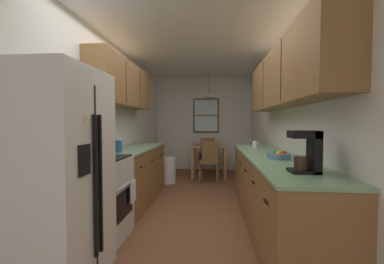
{
  "coord_description": "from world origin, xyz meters",
  "views": [
    {
      "loc": [
        0.29,
        -3.01,
        1.3
      ],
      "look_at": [
        -0.09,
        1.11,
        1.14
      ],
      "focal_mm": 22.26,
      "sensor_mm": 36.0,
      "label": 1
    }
  ],
  "objects_px": {
    "stove_range": "(97,198)",
    "trash_bin": "(168,170)",
    "dining_chair_far": "(207,153)",
    "coffee_maker": "(308,151)",
    "mug_spare": "(255,144)",
    "fruit_bowl": "(279,155)",
    "table_serving_bowl": "(213,144)",
    "dining_table": "(209,151)",
    "dining_chair_near": "(209,159)",
    "storage_canister": "(118,146)",
    "mug_by_coffeemaker": "(252,143)",
    "microwave_over_range": "(85,86)",
    "refrigerator": "(56,178)"
  },
  "relations": [
    {
      "from": "dining_chair_near",
      "to": "trash_bin",
      "type": "relative_size",
      "value": 1.63
    },
    {
      "from": "mug_spare",
      "to": "fruit_bowl",
      "type": "height_order",
      "value": "mug_spare"
    },
    {
      "from": "microwave_over_range",
      "to": "dining_chair_near",
      "type": "relative_size",
      "value": 0.66
    },
    {
      "from": "microwave_over_range",
      "to": "mug_by_coffeemaker",
      "type": "xyz_separation_m",
      "value": [
        2.09,
        1.86,
        -0.76
      ]
    },
    {
      "from": "mug_by_coffeemaker",
      "to": "storage_canister",
      "type": "bearing_deg",
      "value": -147.58
    },
    {
      "from": "mug_spare",
      "to": "refrigerator",
      "type": "bearing_deg",
      "value": -130.74
    },
    {
      "from": "refrigerator",
      "to": "fruit_bowl",
      "type": "bearing_deg",
      "value": 25.57
    },
    {
      "from": "microwave_over_range",
      "to": "storage_canister",
      "type": "relative_size",
      "value": 3.21
    },
    {
      "from": "dining_table",
      "to": "mug_spare",
      "type": "xyz_separation_m",
      "value": [
        0.8,
        -1.77,
        0.33
      ]
    },
    {
      "from": "dining_chair_far",
      "to": "coffee_maker",
      "type": "bearing_deg",
      "value": -78.07
    },
    {
      "from": "microwave_over_range",
      "to": "mug_by_coffeemaker",
      "type": "relative_size",
      "value": 5.39
    },
    {
      "from": "refrigerator",
      "to": "coffee_maker",
      "type": "relative_size",
      "value": 5.11
    },
    {
      "from": "storage_canister",
      "to": "mug_spare",
      "type": "xyz_separation_m",
      "value": [
        1.98,
        0.93,
        -0.04
      ]
    },
    {
      "from": "coffee_maker",
      "to": "dining_table",
      "type": "bearing_deg",
      "value": 102.76
    },
    {
      "from": "dining_chair_near",
      "to": "storage_canister",
      "type": "xyz_separation_m",
      "value": [
        -1.2,
        -2.13,
        0.49
      ]
    },
    {
      "from": "dining_table",
      "to": "dining_chair_near",
      "type": "xyz_separation_m",
      "value": [
        0.02,
        -0.58,
        -0.12
      ]
    },
    {
      "from": "coffee_maker",
      "to": "refrigerator",
      "type": "bearing_deg",
      "value": -174.21
    },
    {
      "from": "refrigerator",
      "to": "mug_by_coffeemaker",
      "type": "relative_size",
      "value": 15.78
    },
    {
      "from": "dining_chair_near",
      "to": "microwave_over_range",
      "type": "bearing_deg",
      "value": -115.58
    },
    {
      "from": "fruit_bowl",
      "to": "dining_table",
      "type": "bearing_deg",
      "value": 105.21
    },
    {
      "from": "dining_table",
      "to": "table_serving_bowl",
      "type": "height_order",
      "value": "table_serving_bowl"
    },
    {
      "from": "mug_spare",
      "to": "table_serving_bowl",
      "type": "relative_size",
      "value": 0.75
    },
    {
      "from": "coffee_maker",
      "to": "mug_spare",
      "type": "distance_m",
      "value": 2.06
    },
    {
      "from": "dining_chair_near",
      "to": "fruit_bowl",
      "type": "xyz_separation_m",
      "value": [
        0.82,
        -2.5,
        0.44
      ]
    },
    {
      "from": "microwave_over_range",
      "to": "trash_bin",
      "type": "distance_m",
      "value": 2.96
    },
    {
      "from": "refrigerator",
      "to": "coffee_maker",
      "type": "height_order",
      "value": "refrigerator"
    },
    {
      "from": "refrigerator",
      "to": "table_serving_bowl",
      "type": "height_order",
      "value": "refrigerator"
    },
    {
      "from": "stove_range",
      "to": "mug_spare",
      "type": "height_order",
      "value": "stove_range"
    },
    {
      "from": "dining_table",
      "to": "mug_by_coffeemaker",
      "type": "height_order",
      "value": "mug_by_coffeemaker"
    },
    {
      "from": "refrigerator",
      "to": "table_serving_bowl",
      "type": "relative_size",
      "value": 10.3
    },
    {
      "from": "refrigerator",
      "to": "stove_range",
      "type": "height_order",
      "value": "refrigerator"
    },
    {
      "from": "stove_range",
      "to": "table_serving_bowl",
      "type": "bearing_deg",
      "value": 68.78
    },
    {
      "from": "fruit_bowl",
      "to": "dining_chair_far",
      "type": "bearing_deg",
      "value": 103.84
    },
    {
      "from": "stove_range",
      "to": "trash_bin",
      "type": "bearing_deg",
      "value": 83.44
    },
    {
      "from": "refrigerator",
      "to": "table_serving_bowl",
      "type": "xyz_separation_m",
      "value": [
        1.23,
        3.97,
        -0.08
      ]
    },
    {
      "from": "coffee_maker",
      "to": "table_serving_bowl",
      "type": "height_order",
      "value": "coffee_maker"
    },
    {
      "from": "table_serving_bowl",
      "to": "fruit_bowl",
      "type": "bearing_deg",
      "value": -76.09
    },
    {
      "from": "stove_range",
      "to": "table_serving_bowl",
      "type": "relative_size",
      "value": 6.56
    },
    {
      "from": "mug_by_coffeemaker",
      "to": "fruit_bowl",
      "type": "distance_m",
      "value": 1.64
    },
    {
      "from": "dining_chair_far",
      "to": "dining_table",
      "type": "bearing_deg",
      "value": -83.68
    },
    {
      "from": "trash_bin",
      "to": "storage_canister",
      "type": "relative_size",
      "value": 3.0
    },
    {
      "from": "refrigerator",
      "to": "mug_by_coffeemaker",
      "type": "xyz_separation_m",
      "value": [
        1.95,
        2.58,
        0.08
      ]
    },
    {
      "from": "mug_by_coffeemaker",
      "to": "table_serving_bowl",
      "type": "relative_size",
      "value": 0.65
    },
    {
      "from": "dining_table",
      "to": "mug_by_coffeemaker",
      "type": "distance_m",
      "value": 1.68
    },
    {
      "from": "trash_bin",
      "to": "table_serving_bowl",
      "type": "height_order",
      "value": "table_serving_bowl"
    },
    {
      "from": "trash_bin",
      "to": "fruit_bowl",
      "type": "relative_size",
      "value": 2.11
    },
    {
      "from": "storage_canister",
      "to": "table_serving_bowl",
      "type": "relative_size",
      "value": 1.1
    },
    {
      "from": "trash_bin",
      "to": "mug_by_coffeemaker",
      "type": "bearing_deg",
      "value": -22.44
    },
    {
      "from": "dining_table",
      "to": "coffee_maker",
      "type": "bearing_deg",
      "value": -77.24
    },
    {
      "from": "stove_range",
      "to": "mug_by_coffeemaker",
      "type": "relative_size",
      "value": 10.04
    }
  ]
}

